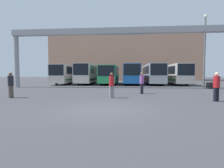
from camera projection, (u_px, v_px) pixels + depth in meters
ground_plane at (103, 109)px, 8.27m from camera, size 200.00×200.00×0.00m
building_backdrop at (123, 57)px, 51.46m from camera, size 40.49×12.00×13.79m
overhead_gantry at (118, 38)px, 20.94m from camera, size 26.42×0.80×7.19m
bus_slot_0 at (70, 73)px, 31.15m from camera, size 2.48×12.31×3.16m
bus_slot_1 at (90, 73)px, 30.81m from camera, size 2.44×12.27×3.30m
bus_slot_2 at (110, 74)px, 29.52m from camera, size 2.60×10.28×3.00m
bus_slot_3 at (131, 73)px, 30.29m from camera, size 2.53×12.48×3.19m
bus_slot_4 at (152, 73)px, 29.74m from camera, size 2.47×12.03×3.24m
bus_slot_5 at (174, 73)px, 29.66m from camera, size 2.45×12.50×3.20m
pedestrian_near_left at (112, 85)px, 12.21m from camera, size 0.37×0.37×1.77m
pedestrian_mid_left at (142, 82)px, 14.84m from camera, size 0.38×0.38×1.82m
pedestrian_near_center at (216, 86)px, 10.65m from camera, size 0.37×0.37×1.78m
pedestrian_mid_right at (11, 84)px, 12.27m from camera, size 0.37×0.37×1.80m
tire_stack at (211, 85)px, 20.32m from camera, size 1.04×1.04×0.72m
lamp_post at (205, 49)px, 21.05m from camera, size 0.36×0.36×8.79m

